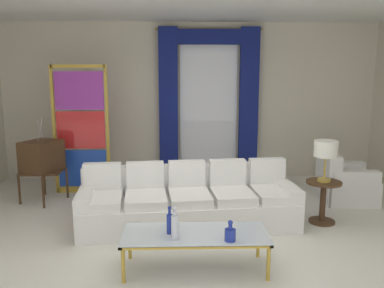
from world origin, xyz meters
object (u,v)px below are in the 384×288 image
object	(u,v)px
bottle_crystal_tall	(170,223)
stained_glass_divider	(81,133)
armchair_white	(343,183)
round_side_table	(323,198)
couch_white_long	(188,203)
table_lamp_brass	(326,151)
coffee_table	(195,236)
bottle_amber_squat	(230,234)
peacock_figurine	(98,187)
bottle_blue_decanter	(175,226)
vintage_tv	(42,157)

from	to	relation	value
bottle_crystal_tall	stained_glass_divider	xyz separation A→B (m)	(-1.57, 2.84, 0.53)
armchair_white	round_side_table	bearing A→B (deg)	-125.19
couch_white_long	stained_glass_divider	size ratio (longest dim) A/B	1.36
table_lamp_brass	coffee_table	bearing A→B (deg)	-144.66
bottle_amber_squat	table_lamp_brass	bearing A→B (deg)	45.44
bottle_crystal_tall	peacock_figurine	xyz separation A→B (m)	(-1.25, 2.43, -0.31)
bottle_crystal_tall	bottle_amber_squat	xyz separation A→B (m)	(0.61, -0.21, -0.05)
couch_white_long	bottle_blue_decanter	world-z (taller)	couch_white_long
bottle_amber_squat	stained_glass_divider	size ratio (longest dim) A/B	0.10
vintage_tv	stained_glass_divider	world-z (taller)	stained_glass_divider
bottle_blue_decanter	stained_glass_divider	bearing A→B (deg)	118.60
bottle_blue_decanter	bottle_amber_squat	distance (m)	0.56
coffee_table	vintage_tv	xyz separation A→B (m)	(-2.38, 2.37, 0.35)
coffee_table	stained_glass_divider	bearing A→B (deg)	123.03
vintage_tv	round_side_table	distance (m)	4.35
armchair_white	table_lamp_brass	xyz separation A→B (m)	(-0.67, -0.95, 0.74)
peacock_figurine	table_lamp_brass	size ratio (longest dim) A/B	1.05
armchair_white	bottle_crystal_tall	bearing A→B (deg)	-140.85
couch_white_long	round_side_table	distance (m)	1.87
stained_glass_divider	round_side_table	bearing A→B (deg)	-22.74
couch_white_long	table_lamp_brass	distance (m)	2.01
bottle_amber_squat	stained_glass_divider	xyz separation A→B (m)	(-2.19, 3.04, 0.57)
bottle_crystal_tall	stained_glass_divider	size ratio (longest dim) A/B	0.14
couch_white_long	vintage_tv	bearing A→B (deg)	155.27
vintage_tv	armchair_white	size ratio (longest dim) A/B	1.53
bottle_blue_decanter	bottle_amber_squat	world-z (taller)	bottle_blue_decanter
vintage_tv	armchair_white	world-z (taller)	vintage_tv
bottle_amber_squat	stained_glass_divider	world-z (taller)	stained_glass_divider
coffee_table	bottle_crystal_tall	bearing A→B (deg)	-178.90
peacock_figurine	table_lamp_brass	distance (m)	3.62
bottle_amber_squat	vintage_tv	world-z (taller)	vintage_tv
couch_white_long	bottle_crystal_tall	distance (m)	1.34
bottle_crystal_tall	table_lamp_brass	bearing A→B (deg)	31.82
coffee_table	peacock_figurine	size ratio (longest dim) A/B	2.56
coffee_table	bottle_crystal_tall	world-z (taller)	bottle_crystal_tall
bottle_blue_decanter	round_side_table	size ratio (longest dim) A/B	0.59
bottle_crystal_tall	table_lamp_brass	size ratio (longest dim) A/B	0.53
peacock_figurine	couch_white_long	bearing A→B (deg)	-37.41
bottle_crystal_tall	armchair_white	bearing A→B (deg)	39.15
coffee_table	stained_glass_divider	distance (m)	3.45
bottle_amber_squat	armchair_white	xyz separation A→B (m)	(2.16, 2.46, -0.20)
bottle_crystal_tall	table_lamp_brass	world-z (taller)	table_lamp_brass
bottle_crystal_tall	vintage_tv	size ratio (longest dim) A/B	0.22
couch_white_long	bottle_blue_decanter	size ratio (longest dim) A/B	8.50
round_side_table	peacock_figurine	bearing A→B (deg)	161.38
couch_white_long	table_lamp_brass	world-z (taller)	table_lamp_brass
bottle_blue_decanter	round_side_table	world-z (taller)	bottle_blue_decanter
coffee_table	bottle_blue_decanter	bearing A→B (deg)	-143.68
bottle_crystal_tall	vintage_tv	world-z (taller)	vintage_tv
armchair_white	peacock_figurine	bearing A→B (deg)	177.54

